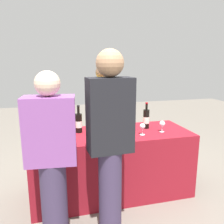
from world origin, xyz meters
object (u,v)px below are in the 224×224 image
wine_bottle_2 (79,123)px  wine_bottle_4 (111,119)px  wine_glass_0 (102,129)px  server_pouring (103,115)px  ice_bucket (49,129)px  guest_1 (110,141)px  wine_bottle_1 (62,122)px  wine_glass_1 (143,127)px  guest_0 (52,156)px  wine_bottle_5 (119,119)px  wine_bottle_0 (46,125)px  wine_bottle_6 (146,119)px  wine_glass_2 (162,124)px  wine_bottle_3 (92,121)px

wine_bottle_2 → wine_bottle_4: wine_bottle_4 is taller
wine_glass_0 → server_pouring: (0.21, 0.87, -0.05)m
ice_bucket → guest_1: 0.86m
wine_bottle_2 → wine_bottle_4: size_ratio=0.96×
server_pouring → guest_1: bearing=83.5°
wine_bottle_1 → ice_bucket: (-0.14, -0.20, -0.02)m
wine_glass_1 → guest_0: (-1.01, -0.46, -0.05)m
wine_bottle_1 → wine_glass_0: size_ratio=2.26×
wine_bottle_5 → wine_bottle_4: bearing=174.5°
wine_bottle_0 → guest_1: bearing=-57.4°
wine_bottle_6 → wine_glass_1: (-0.14, -0.24, -0.02)m
wine_bottle_4 → guest_0: guest_0 is taller
wine_glass_2 → ice_bucket: size_ratio=0.64×
wine_glass_0 → server_pouring: server_pouring is taller
wine_bottle_1 → wine_bottle_6: bearing=-6.3°
wine_glass_2 → wine_bottle_2: bearing=166.5°
wine_bottle_6 → guest_0: size_ratio=0.21×
wine_bottle_6 → guest_1: 1.03m
wine_bottle_4 → ice_bucket: bearing=-165.5°
wine_bottle_5 → wine_glass_1: 0.38m
wine_bottle_6 → ice_bucket: wine_bottle_6 is taller
wine_bottle_2 → guest_1: 0.84m
wine_bottle_3 → wine_glass_2: size_ratio=2.48×
wine_bottle_0 → wine_glass_2: size_ratio=2.28×
wine_glass_2 → wine_bottle_4: bearing=151.6°
wine_bottle_1 → ice_bucket: size_ratio=1.61×
wine_bottle_2 → wine_bottle_3: bearing=10.7°
wine_bottle_5 → wine_glass_2: (0.45, -0.29, -0.02)m
wine_bottle_0 → wine_glass_2: (1.33, -0.26, -0.01)m
wine_bottle_3 → ice_bucket: wine_bottle_3 is taller
wine_bottle_3 → wine_bottle_4: wine_bottle_4 is taller
ice_bucket → wine_bottle_2: bearing=20.8°
wine_glass_2 → ice_bucket: ice_bucket is taller
server_pouring → wine_glass_1: bearing=111.4°
wine_bottle_6 → server_pouring: (-0.42, 0.60, -0.06)m
guest_1 → ice_bucket: bearing=123.2°
server_pouring → wine_bottle_3: bearing=67.7°
wine_bottle_2 → wine_bottle_6: size_ratio=1.00×
wine_bottle_6 → wine_glass_1: size_ratio=2.43×
wine_glass_0 → wine_bottle_1: bearing=137.2°
guest_1 → wine_bottle_6: bearing=46.7°
wine_bottle_4 → wine_bottle_6: 0.44m
wine_bottle_6 → server_pouring: 0.74m
server_pouring → wine_bottle_4: bearing=92.7°
wine_bottle_1 → wine_bottle_3: bearing=-7.3°
wine_bottle_1 → wine_glass_0: bearing=-42.8°
wine_bottle_0 → server_pouring: (0.79, 0.54, -0.05)m
wine_bottle_2 → server_pouring: 0.71m
wine_bottle_1 → wine_glass_0: 0.55m
wine_bottle_2 → wine_glass_0: 0.37m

